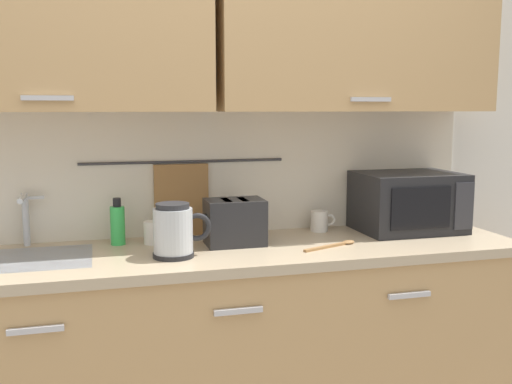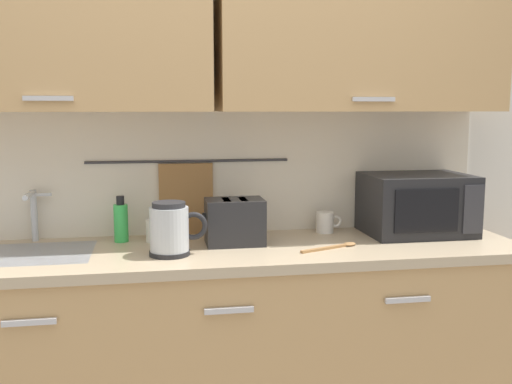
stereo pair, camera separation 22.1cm
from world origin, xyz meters
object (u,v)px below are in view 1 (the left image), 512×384
at_px(wooden_spoon, 336,245).
at_px(mug_by_kettle, 320,221).
at_px(electric_kettle, 174,231).
at_px(dish_soap_bottle, 118,224).
at_px(toaster, 235,222).
at_px(microwave, 408,202).
at_px(mug_near_sink, 154,233).

bearing_deg(wooden_spoon, mug_by_kettle, 81.30).
relative_size(electric_kettle, dish_soap_bottle, 1.16).
distance_m(electric_kettle, toaster, 0.30).
xyz_separation_m(toaster, mug_by_kettle, (0.44, 0.16, -0.05)).
xyz_separation_m(dish_soap_bottle, wooden_spoon, (0.87, -0.27, -0.08)).
height_order(toaster, wooden_spoon, toaster).
xyz_separation_m(electric_kettle, mug_by_kettle, (0.71, 0.30, -0.05)).
xyz_separation_m(toaster, wooden_spoon, (0.40, -0.14, -0.09)).
relative_size(dish_soap_bottle, wooden_spoon, 0.74).
bearing_deg(wooden_spoon, dish_soap_bottle, 162.76).
bearing_deg(wooden_spoon, microwave, 24.68).
bearing_deg(mug_near_sink, microwave, -1.99).
relative_size(mug_near_sink, wooden_spoon, 0.45).
height_order(electric_kettle, mug_by_kettle, electric_kettle).
bearing_deg(mug_by_kettle, wooden_spoon, -98.70).
bearing_deg(mug_by_kettle, mug_near_sink, -175.99).
height_order(mug_near_sink, toaster, toaster).
bearing_deg(dish_soap_bottle, toaster, -15.22).
height_order(electric_kettle, mug_near_sink, electric_kettle).
distance_m(dish_soap_bottle, wooden_spoon, 0.91).
distance_m(mug_by_kettle, wooden_spoon, 0.30).
bearing_deg(electric_kettle, microwave, 10.42).
height_order(mug_by_kettle, wooden_spoon, mug_by_kettle).
bearing_deg(toaster, electric_kettle, -152.41).
relative_size(mug_near_sink, mug_by_kettle, 1.00).
relative_size(microwave, mug_by_kettle, 3.83).
bearing_deg(toaster, microwave, 4.29).
relative_size(mug_near_sink, toaster, 0.47).
distance_m(microwave, mug_by_kettle, 0.42).
bearing_deg(wooden_spoon, toaster, 160.43).
bearing_deg(mug_by_kettle, dish_soap_bottle, -178.19).
bearing_deg(toaster, wooden_spoon, -19.57).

